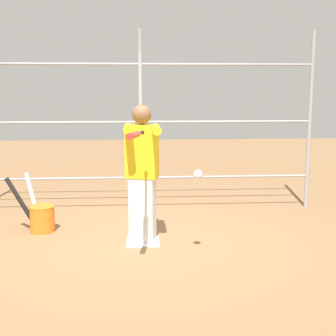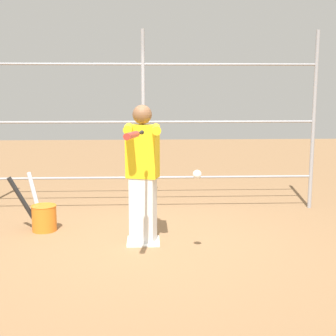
% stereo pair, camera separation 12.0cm
% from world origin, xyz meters
% --- Properties ---
extents(ground_plane, '(24.00, 24.00, 0.00)m').
position_xyz_m(ground_plane, '(0.00, 0.00, 0.00)').
color(ground_plane, olive).
extents(home_plate, '(0.40, 0.40, 0.02)m').
position_xyz_m(home_plate, '(0.00, 0.00, 0.01)').
color(home_plate, white).
rests_on(home_plate, ground).
extents(fence_backstop, '(5.36, 0.06, 2.76)m').
position_xyz_m(fence_backstop, '(0.00, -1.60, 1.38)').
color(fence_backstop, '#939399').
rests_on(fence_backstop, ground).
extents(batter, '(0.42, 0.66, 1.70)m').
position_xyz_m(batter, '(0.00, 0.02, 0.92)').
color(batter, silver).
rests_on(batter, ground).
extents(baseball_bat_swinging, '(0.19, 0.88, 0.09)m').
position_xyz_m(baseball_bat_swinging, '(0.08, 0.97, 1.43)').
color(baseball_bat_swinging, black).
extents(softball_in_flight, '(0.10, 0.10, 0.10)m').
position_xyz_m(softball_in_flight, '(-0.59, 0.67, 0.97)').
color(softball_in_flight, white).
extents(bat_bucket, '(0.62, 0.61, 0.76)m').
position_xyz_m(bat_bucket, '(1.36, -0.55, 0.21)').
color(bat_bucket, orange).
rests_on(bat_bucket, ground).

